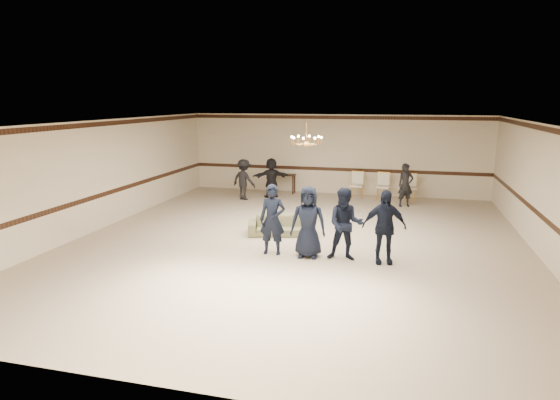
{
  "coord_description": "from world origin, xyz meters",
  "views": [
    {
      "loc": [
        2.64,
        -12.15,
        3.8
      ],
      "look_at": [
        -0.38,
        -0.5,
        1.24
      ],
      "focal_mm": 30.54,
      "sensor_mm": 36.0,
      "label": 1
    }
  ],
  "objects_px": {
    "banquet_chair_left": "(357,185)",
    "banquet_chair_mid": "(383,186)",
    "adult_mid": "(271,178)",
    "settee": "(281,225)",
    "boy_c": "(345,224)",
    "adult_right": "(406,185)",
    "adult_left": "(244,180)",
    "banquet_chair_right": "(410,188)",
    "boy_a": "(272,220)",
    "boy_d": "(384,227)",
    "chandelier": "(306,133)",
    "boy_b": "(308,222)",
    "console_table": "(284,184)"
  },
  "relations": [
    {
      "from": "boy_c",
      "to": "banquet_chair_right",
      "type": "bearing_deg",
      "value": 73.81
    },
    {
      "from": "settee",
      "to": "banquet_chair_right",
      "type": "distance_m",
      "value": 6.78
    },
    {
      "from": "boy_c",
      "to": "adult_right",
      "type": "bearing_deg",
      "value": 73.31
    },
    {
      "from": "boy_c",
      "to": "settee",
      "type": "bearing_deg",
      "value": 135.26
    },
    {
      "from": "chandelier",
      "to": "boy_d",
      "type": "relative_size",
      "value": 0.54
    },
    {
      "from": "adult_right",
      "to": "console_table",
      "type": "bearing_deg",
      "value": 141.23
    },
    {
      "from": "banquet_chair_left",
      "to": "banquet_chair_mid",
      "type": "distance_m",
      "value": 1.0
    },
    {
      "from": "console_table",
      "to": "boy_c",
      "type": "bearing_deg",
      "value": -64.24
    },
    {
      "from": "boy_b",
      "to": "banquet_chair_right",
      "type": "height_order",
      "value": "boy_b"
    },
    {
      "from": "adult_mid",
      "to": "banquet_chair_mid",
      "type": "relative_size",
      "value": 1.55
    },
    {
      "from": "boy_a",
      "to": "banquet_chair_right",
      "type": "xyz_separation_m",
      "value": [
        3.37,
        7.47,
        -0.37
      ]
    },
    {
      "from": "boy_a",
      "to": "banquet_chair_right",
      "type": "distance_m",
      "value": 8.2
    },
    {
      "from": "settee",
      "to": "console_table",
      "type": "distance_m",
      "value": 6.11
    },
    {
      "from": "chandelier",
      "to": "boy_b",
      "type": "relative_size",
      "value": 0.54
    },
    {
      "from": "boy_c",
      "to": "adult_right",
      "type": "height_order",
      "value": "boy_c"
    },
    {
      "from": "chandelier",
      "to": "banquet_chair_left",
      "type": "relative_size",
      "value": 0.93
    },
    {
      "from": "boy_d",
      "to": "console_table",
      "type": "xyz_separation_m",
      "value": [
        -4.33,
        7.67,
        -0.48
      ]
    },
    {
      "from": "boy_a",
      "to": "boy_b",
      "type": "bearing_deg",
      "value": -3.97
    },
    {
      "from": "boy_a",
      "to": "settee",
      "type": "relative_size",
      "value": 0.94
    },
    {
      "from": "banquet_chair_right",
      "to": "adult_mid",
      "type": "bearing_deg",
      "value": -177.83
    },
    {
      "from": "banquet_chair_mid",
      "to": "adult_mid",
      "type": "bearing_deg",
      "value": -165.82
    },
    {
      "from": "banquet_chair_left",
      "to": "chandelier",
      "type": "bearing_deg",
      "value": -95.69
    },
    {
      "from": "adult_left",
      "to": "adult_right",
      "type": "height_order",
      "value": "same"
    },
    {
      "from": "boy_d",
      "to": "adult_right",
      "type": "height_order",
      "value": "boy_d"
    },
    {
      "from": "boy_d",
      "to": "adult_mid",
      "type": "relative_size",
      "value": 1.13
    },
    {
      "from": "settee",
      "to": "boy_c",
      "type": "bearing_deg",
      "value": -55.58
    },
    {
      "from": "boy_a",
      "to": "banquet_chair_left",
      "type": "height_order",
      "value": "boy_a"
    },
    {
      "from": "adult_right",
      "to": "banquet_chair_mid",
      "type": "bearing_deg",
      "value": 103.12
    },
    {
      "from": "settee",
      "to": "adult_left",
      "type": "relative_size",
      "value": 1.2
    },
    {
      "from": "banquet_chair_left",
      "to": "console_table",
      "type": "height_order",
      "value": "banquet_chair_left"
    },
    {
      "from": "boy_c",
      "to": "banquet_chair_mid",
      "type": "bearing_deg",
      "value": 81.32
    },
    {
      "from": "boy_d",
      "to": "settee",
      "type": "height_order",
      "value": "boy_d"
    },
    {
      "from": "boy_c",
      "to": "boy_a",
      "type": "bearing_deg",
      "value": 175.66
    },
    {
      "from": "settee",
      "to": "adult_mid",
      "type": "bearing_deg",
      "value": 93.32
    },
    {
      "from": "adult_right",
      "to": "banquet_chair_left",
      "type": "bearing_deg",
      "value": 125.16
    },
    {
      "from": "banquet_chair_left",
      "to": "banquet_chair_mid",
      "type": "height_order",
      "value": "same"
    },
    {
      "from": "chandelier",
      "to": "settee",
      "type": "relative_size",
      "value": 0.5
    },
    {
      "from": "boy_d",
      "to": "adult_left",
      "type": "relative_size",
      "value": 1.13
    },
    {
      "from": "banquet_chair_left",
      "to": "banquet_chair_right",
      "type": "bearing_deg",
      "value": 4.68
    },
    {
      "from": "boy_a",
      "to": "banquet_chair_mid",
      "type": "xyz_separation_m",
      "value": [
        2.37,
        7.47,
        -0.37
      ]
    },
    {
      "from": "boy_c",
      "to": "chandelier",
      "type": "bearing_deg",
      "value": 118.55
    },
    {
      "from": "console_table",
      "to": "adult_right",
      "type": "bearing_deg",
      "value": -13.52
    },
    {
      "from": "adult_right",
      "to": "adult_left",
      "type": "bearing_deg",
      "value": 159.25
    },
    {
      "from": "adult_right",
      "to": "banquet_chair_right",
      "type": "bearing_deg",
      "value": 57.45
    },
    {
      "from": "banquet_chair_mid",
      "to": "console_table",
      "type": "xyz_separation_m",
      "value": [
        -4.0,
        0.2,
        -0.1
      ]
    },
    {
      "from": "adult_left",
      "to": "settee",
      "type": "bearing_deg",
      "value": 140.5
    },
    {
      "from": "adult_right",
      "to": "banquet_chair_right",
      "type": "xyz_separation_m",
      "value": [
        0.17,
        1.11,
        -0.28
      ]
    },
    {
      "from": "settee",
      "to": "adult_right",
      "type": "distance_m",
      "value": 5.78
    },
    {
      "from": "banquet_chair_left",
      "to": "console_table",
      "type": "xyz_separation_m",
      "value": [
        -3.0,
        0.2,
        -0.1
      ]
    },
    {
      "from": "boy_c",
      "to": "adult_right",
      "type": "distance_m",
      "value": 6.51
    }
  ]
}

